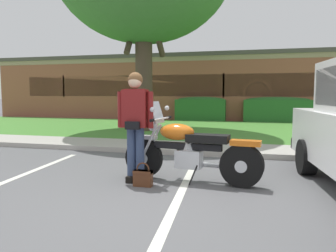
% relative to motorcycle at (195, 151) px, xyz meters
% --- Properties ---
extents(ground_plane, '(140.00, 140.00, 0.00)m').
position_rel_motorcycle_xyz_m(ground_plane, '(-0.36, -0.80, -0.49)').
color(ground_plane, '#565659').
extents(curb_strip, '(60.00, 0.20, 0.12)m').
position_rel_motorcycle_xyz_m(curb_strip, '(-0.36, 2.25, -0.43)').
color(curb_strip, '#ADA89E').
rests_on(curb_strip, ground).
extents(concrete_walk, '(60.00, 1.50, 0.08)m').
position_rel_motorcycle_xyz_m(concrete_walk, '(-0.36, 3.10, -0.45)').
color(concrete_walk, '#ADA89E').
rests_on(concrete_walk, ground).
extents(grass_lawn, '(60.00, 7.35, 0.06)m').
position_rel_motorcycle_xyz_m(grass_lawn, '(-0.36, 7.52, -0.46)').
color(grass_lawn, '#478433').
rests_on(grass_lawn, ground).
extents(stall_stripe_0, '(0.51, 4.39, 0.01)m').
position_rel_motorcycle_xyz_m(stall_stripe_0, '(-2.88, -0.60, -0.49)').
color(stall_stripe_0, silver).
rests_on(stall_stripe_0, ground).
extents(stall_stripe_1, '(0.51, 4.39, 0.01)m').
position_rel_motorcycle_xyz_m(stall_stripe_1, '(-0.09, -0.60, -0.49)').
color(stall_stripe_1, silver).
rests_on(stall_stripe_1, ground).
extents(motorcycle, '(2.24, 0.82, 1.26)m').
position_rel_motorcycle_xyz_m(motorcycle, '(0.00, 0.00, 0.00)').
color(motorcycle, black).
rests_on(motorcycle, ground).
extents(rider_person, '(0.57, 0.31, 1.70)m').
position_rel_motorcycle_xyz_m(rider_person, '(-0.90, -0.21, 0.50)').
color(rider_person, black).
rests_on(rider_person, ground).
extents(handbag, '(0.28, 0.13, 0.36)m').
position_rel_motorcycle_xyz_m(handbag, '(-0.71, -0.43, -0.34)').
color(handbag, '#562D19').
rests_on(handbag, ground).
extents(hedge_left, '(2.49, 0.90, 1.24)m').
position_rel_motorcycle_xyz_m(hedge_left, '(-1.82, 11.58, 0.16)').
color(hedge_left, '#286028').
rests_on(hedge_left, ground).
extents(hedge_center_left, '(3.09, 0.90, 1.24)m').
position_rel_motorcycle_xyz_m(hedge_center_left, '(1.83, 11.58, 0.16)').
color(hedge_center_left, '#286028').
rests_on(hedge_center_left, ground).
extents(brick_building, '(26.55, 9.60, 3.48)m').
position_rel_motorcycle_xyz_m(brick_building, '(-0.72, 16.41, 1.25)').
color(brick_building, '#93513D').
rests_on(brick_building, ground).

